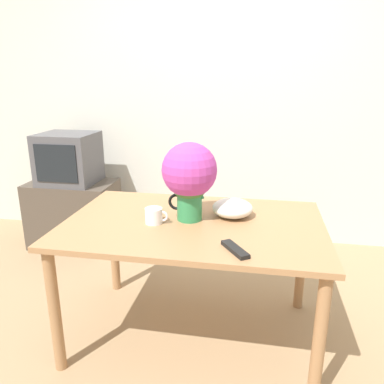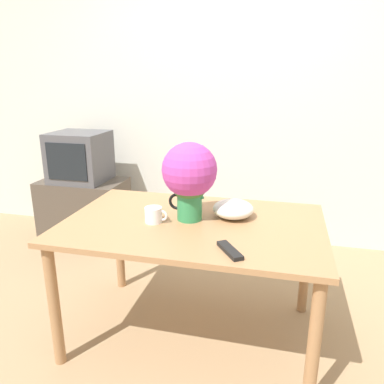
{
  "view_description": "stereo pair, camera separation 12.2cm",
  "coord_description": "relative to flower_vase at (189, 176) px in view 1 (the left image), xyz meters",
  "views": [
    {
      "loc": [
        0.37,
        -1.74,
        1.5
      ],
      "look_at": [
        0.01,
        0.2,
        0.9
      ],
      "focal_mm": 35.0,
      "sensor_mm": 36.0,
      "label": 1
    },
    {
      "loc": [
        0.49,
        -1.71,
        1.5
      ],
      "look_at": [
        0.01,
        0.2,
        0.9
      ],
      "focal_mm": 35.0,
      "sensor_mm": 36.0,
      "label": 2
    }
  ],
  "objects": [
    {
      "name": "tv_stand",
      "position": [
        -1.28,
        1.05,
        -0.69
      ],
      "size": [
        0.77,
        0.45,
        0.6
      ],
      "color": "#4C4238",
      "rests_on": "ground_plane"
    },
    {
      "name": "flower_vase",
      "position": [
        0.0,
        0.0,
        0.0
      ],
      "size": [
        0.3,
        0.3,
        0.44
      ],
      "color": "#2D844C",
      "rests_on": "table"
    },
    {
      "name": "remote_control",
      "position": [
        0.28,
        -0.36,
        -0.24
      ],
      "size": [
        0.15,
        0.18,
        0.02
      ],
      "color": "black",
      "rests_on": "table"
    },
    {
      "name": "white_bowl",
      "position": [
        0.23,
        0.09,
        -0.2
      ],
      "size": [
        0.23,
        0.23,
        0.1
      ],
      "color": "silver",
      "rests_on": "table"
    },
    {
      "name": "ground_plane",
      "position": [
        0.0,
        -0.2,
        -0.99
      ],
      "size": [
        12.0,
        12.0,
        0.0
      ],
      "primitive_type": "plane",
      "color": "#9E7F5B"
    },
    {
      "name": "tv_set",
      "position": [
        -1.28,
        1.04,
        -0.17
      ],
      "size": [
        0.47,
        0.44,
        0.44
      ],
      "color": "#4C4C51",
      "rests_on": "tv_stand"
    },
    {
      "name": "table",
      "position": [
        0.03,
        -0.03,
        -0.34
      ],
      "size": [
        1.43,
        0.93,
        0.74
      ],
      "color": "#A3754C",
      "rests_on": "ground_plane"
    },
    {
      "name": "wall_back",
      "position": [
        0.0,
        1.52,
        0.31
      ],
      "size": [
        8.0,
        0.05,
        2.6
      ],
      "color": "silver",
      "rests_on": "ground_plane"
    },
    {
      "name": "coffee_mug",
      "position": [
        -0.18,
        -0.09,
        -0.21
      ],
      "size": [
        0.13,
        0.1,
        0.09
      ],
      "color": "white",
      "rests_on": "table"
    }
  ]
}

